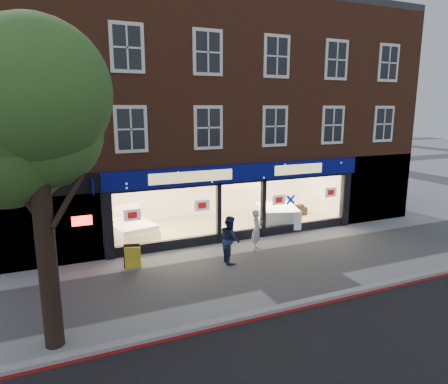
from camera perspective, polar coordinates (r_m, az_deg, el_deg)
ground at (r=14.82m, az=7.72°, el=-10.21°), size 120.00×120.00×0.00m
kerb_line at (r=12.51m, az=15.31°, el=-14.84°), size 60.00×0.10×0.01m
kerb_stone at (r=12.63m, az=14.75°, el=-14.28°), size 60.00×0.25×0.12m
showroom_floor at (r=19.22m, az=-0.41°, el=-4.72°), size 11.00×4.50×0.10m
building at (r=20.00m, az=-2.45°, el=15.11°), size 19.00×8.26×10.30m
street_tree at (r=9.51m, az=-25.77°, el=7.05°), size 4.00×3.20×6.60m
display_bed at (r=17.81m, az=-13.19°, el=-5.11°), size 2.20×2.47×1.19m
bedside_table at (r=18.90m, az=-14.23°, el=-4.36°), size 0.58×0.58×0.55m
mattress_stack at (r=19.25m, az=7.62°, el=-3.33°), size 2.26×2.57×0.85m
sofa at (r=20.81m, az=8.99°, el=-2.57°), size 2.10×0.95×0.60m
a_board at (r=14.54m, az=-12.97°, el=-9.02°), size 0.63×0.49×0.87m
pedestrian_grey at (r=15.94m, az=4.67°, el=-5.43°), size 0.65×0.71×1.63m
pedestrian_blue at (r=14.61m, az=0.86°, el=-6.77°), size 0.75×0.91×1.74m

